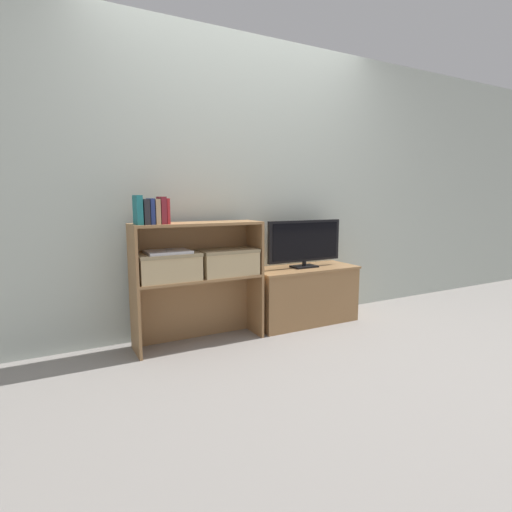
{
  "coord_description": "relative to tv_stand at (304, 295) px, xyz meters",
  "views": [
    {
      "loc": [
        -1.49,
        -2.63,
        1.1
      ],
      "look_at": [
        0.0,
        0.14,
        0.63
      ],
      "focal_mm": 28.0,
      "sensor_mm": 36.0,
      "label": 1
    }
  ],
  "objects": [
    {
      "name": "ground_plane",
      "position": [
        -0.5,
        -0.19,
        -0.25
      ],
      "size": [
        16.0,
        16.0,
        0.0
      ],
      "primitive_type": "plane",
      "color": "gray"
    },
    {
      "name": "wall_back",
      "position": [
        -0.5,
        0.23,
        0.95
      ],
      "size": [
        10.0,
        0.05,
        2.4
      ],
      "color": "#B2BCB2",
      "rests_on": "ground_plane"
    },
    {
      "name": "tv_stand",
      "position": [
        0.0,
        0.0,
        0.0
      ],
      "size": [
        0.95,
        0.41,
        0.49
      ],
      "color": "olive",
      "rests_on": "ground_plane"
    },
    {
      "name": "tv",
      "position": [
        0.0,
        -0.0,
        0.47
      ],
      "size": [
        0.72,
        0.14,
        0.41
      ],
      "color": "black",
      "rests_on": "tv_stand"
    },
    {
      "name": "bookshelf_lower_tier",
      "position": [
        -0.99,
        0.01,
        0.07
      ],
      "size": [
        0.96,
        0.29,
        0.51
      ],
      "color": "olive",
      "rests_on": "ground_plane"
    },
    {
      "name": "bookshelf_upper_tier",
      "position": [
        -0.99,
        0.01,
        0.52
      ],
      "size": [
        0.96,
        0.29,
        0.41
      ],
      "color": "olive",
      "rests_on": "bookshelf_lower_tier"
    },
    {
      "name": "book_teal",
      "position": [
        -1.42,
        -0.09,
        0.77
      ],
      "size": [
        0.04,
        0.15,
        0.2
      ],
      "color": "#1E7075",
      "rests_on": "bookshelf_upper_tier"
    },
    {
      "name": "book_charcoal",
      "position": [
        -1.38,
        -0.09,
        0.75
      ],
      "size": [
        0.04,
        0.15,
        0.17
      ],
      "color": "#232328",
      "rests_on": "bookshelf_upper_tier"
    },
    {
      "name": "book_navy",
      "position": [
        -1.34,
        -0.09,
        0.76
      ],
      "size": [
        0.03,
        0.14,
        0.17
      ],
      "color": "navy",
      "rests_on": "bookshelf_upper_tier"
    },
    {
      "name": "book_tan",
      "position": [
        -1.3,
        -0.09,
        0.75
      ],
      "size": [
        0.03,
        0.15,
        0.17
      ],
      "color": "tan",
      "rests_on": "bookshelf_upper_tier"
    },
    {
      "name": "book_maroon",
      "position": [
        -1.26,
        -0.09,
        0.76
      ],
      "size": [
        0.04,
        0.14,
        0.19
      ],
      "color": "maroon",
      "rests_on": "bookshelf_upper_tier"
    },
    {
      "name": "book_crimson",
      "position": [
        -1.23,
        -0.09,
        0.76
      ],
      "size": [
        0.02,
        0.13,
        0.17
      ],
      "color": "#B22328",
      "rests_on": "bookshelf_upper_tier"
    },
    {
      "name": "storage_basket_left",
      "position": [
        -1.22,
        -0.07,
        0.37
      ],
      "size": [
        0.44,
        0.25,
        0.2
      ],
      "color": "tan",
      "rests_on": "bookshelf_lower_tier"
    },
    {
      "name": "storage_basket_right",
      "position": [
        -0.76,
        -0.07,
        0.37
      ],
      "size": [
        0.44,
        0.25,
        0.2
      ],
      "color": "tan",
      "rests_on": "bookshelf_lower_tier"
    },
    {
      "name": "laptop",
      "position": [
        -1.22,
        -0.07,
        0.47
      ],
      "size": [
        0.31,
        0.24,
        0.02
      ],
      "color": "#BCBCC1",
      "rests_on": "storage_basket_left"
    }
  ]
}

